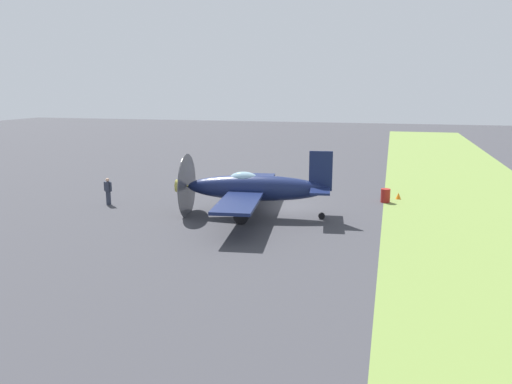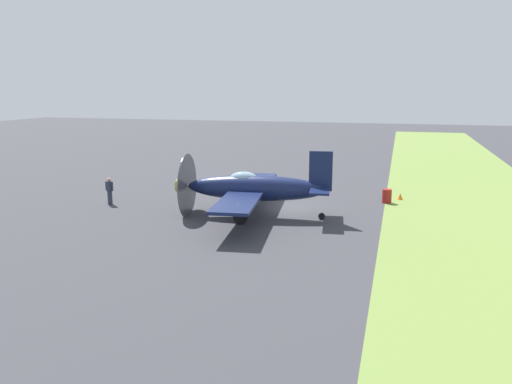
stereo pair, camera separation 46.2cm
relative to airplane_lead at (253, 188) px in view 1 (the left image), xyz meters
name	(u,v)px [view 1 (the left image)]	position (x,y,z in m)	size (l,w,h in m)	color
ground_plane	(279,206)	(2.94, -0.92, -1.71)	(160.00, 160.00, 0.00)	#38383D
grass_verge	(481,219)	(2.94, -12.79, -1.70)	(120.00, 11.00, 0.01)	olive
airplane_lead	(253,188)	(0.00, 0.00, 0.00)	(11.51, 9.14, 4.08)	#141E47
ground_crew_chief	(108,191)	(0.61, 9.76, -0.80)	(0.38, 0.62, 1.73)	#2D3342
fuel_drum	(385,196)	(5.88, -7.38, -1.26)	(0.60, 0.60, 0.90)	maroon
runway_marker_cone	(398,196)	(7.14, -8.21, -1.49)	(0.36, 0.36, 0.44)	orange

